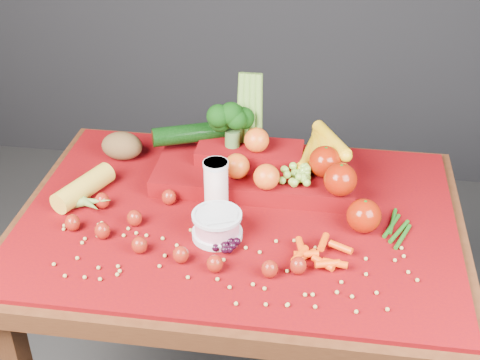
# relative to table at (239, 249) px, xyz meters

# --- Properties ---
(table) EXTENTS (1.10, 0.80, 0.75)m
(table) POSITION_rel_table_xyz_m (0.00, 0.00, 0.00)
(table) COLOR #34180B
(table) RESTS_ON ground
(red_cloth) EXTENTS (1.05, 0.75, 0.01)m
(red_cloth) POSITION_rel_table_xyz_m (0.00, 0.00, 0.10)
(red_cloth) COLOR #6F0503
(red_cloth) RESTS_ON table
(milk_glass) EXTENTS (0.06, 0.06, 0.13)m
(milk_glass) POSITION_rel_table_xyz_m (-0.06, 0.02, 0.18)
(milk_glass) COLOR white
(milk_glass) RESTS_ON red_cloth
(yogurt_bowl) EXTENTS (0.12, 0.12, 0.06)m
(yogurt_bowl) POSITION_rel_table_xyz_m (-0.04, -0.10, 0.14)
(yogurt_bowl) COLOR silver
(yogurt_bowl) RESTS_ON red_cloth
(strawberry_scatter) EXTENTS (0.58, 0.28, 0.05)m
(strawberry_scatter) POSITION_rel_table_xyz_m (-0.15, -0.14, 0.13)
(strawberry_scatter) COLOR maroon
(strawberry_scatter) RESTS_ON red_cloth
(dark_grape_cluster) EXTENTS (0.06, 0.05, 0.03)m
(dark_grape_cluster) POSITION_rel_table_xyz_m (-0.01, -0.15, 0.12)
(dark_grape_cluster) COLOR black
(dark_grape_cluster) RESTS_ON red_cloth
(soybean_scatter) EXTENTS (0.84, 0.24, 0.01)m
(soybean_scatter) POSITION_rel_table_xyz_m (0.00, -0.20, 0.11)
(soybean_scatter) COLOR tan
(soybean_scatter) RESTS_ON red_cloth
(corn_ear) EXTENTS (0.24, 0.26, 0.06)m
(corn_ear) POSITION_rel_table_xyz_m (-0.39, -0.01, 0.13)
(corn_ear) COLOR yellow
(corn_ear) RESTS_ON red_cloth
(potato) EXTENTS (0.11, 0.08, 0.08)m
(potato) POSITION_rel_table_xyz_m (-0.36, 0.22, 0.15)
(potato) COLOR #503922
(potato) RESTS_ON red_cloth
(baby_carrot_pile) EXTENTS (0.18, 0.17, 0.03)m
(baby_carrot_pile) POSITION_rel_table_xyz_m (0.20, -0.14, 0.12)
(baby_carrot_pile) COLOR #EC4208
(baby_carrot_pile) RESTS_ON red_cloth
(green_bean_pile) EXTENTS (0.14, 0.12, 0.01)m
(green_bean_pile) POSITION_rel_table_xyz_m (0.39, -0.01, 0.11)
(green_bean_pile) COLOR #175112
(green_bean_pile) RESTS_ON red_cloth
(produce_mound) EXTENTS (0.61, 0.38, 0.27)m
(produce_mound) POSITION_rel_table_xyz_m (0.05, 0.15, 0.17)
(produce_mound) COLOR #6F0503
(produce_mound) RESTS_ON red_cloth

